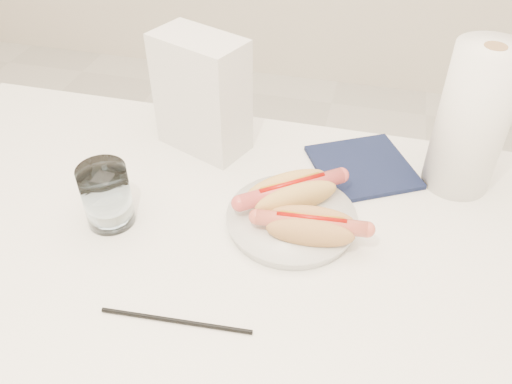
% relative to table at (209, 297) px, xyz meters
% --- Properties ---
extents(table, '(1.20, 0.80, 0.75)m').
position_rel_table_xyz_m(table, '(0.00, 0.00, 0.00)').
color(table, white).
rests_on(table, ground).
extents(plate, '(0.19, 0.19, 0.02)m').
position_rel_table_xyz_m(plate, '(0.10, 0.12, 0.07)').
color(plate, silver).
rests_on(plate, table).
extents(hotdog_left, '(0.15, 0.13, 0.05)m').
position_rel_table_xyz_m(hotdog_left, '(0.09, 0.15, 0.10)').
color(hotdog_left, tan).
rests_on(hotdog_left, plate).
extents(hotdog_right, '(0.16, 0.07, 0.04)m').
position_rel_table_xyz_m(hotdog_right, '(0.13, 0.08, 0.10)').
color(hotdog_right, tan).
rests_on(hotdog_right, plate).
extents(water_glass, '(0.07, 0.07, 0.10)m').
position_rel_table_xyz_m(water_glass, '(-0.17, 0.06, 0.11)').
color(water_glass, white).
rests_on(water_glass, table).
extents(chopstick_near, '(0.20, 0.02, 0.01)m').
position_rel_table_xyz_m(chopstick_near, '(-0.01, -0.09, 0.06)').
color(chopstick_near, black).
rests_on(chopstick_near, table).
extents(napkin_box, '(0.17, 0.14, 0.21)m').
position_rel_table_xyz_m(napkin_box, '(-0.10, 0.29, 0.16)').
color(napkin_box, silver).
rests_on(napkin_box, table).
extents(navy_napkin, '(0.21, 0.21, 0.01)m').
position_rel_table_xyz_m(navy_napkin, '(0.19, 0.28, 0.06)').
color(navy_napkin, '#101734').
rests_on(navy_napkin, table).
extents(paper_towel_roll, '(0.12, 0.12, 0.24)m').
position_rel_table_xyz_m(paper_towel_roll, '(0.34, 0.29, 0.18)').
color(paper_towel_roll, white).
rests_on(paper_towel_roll, table).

